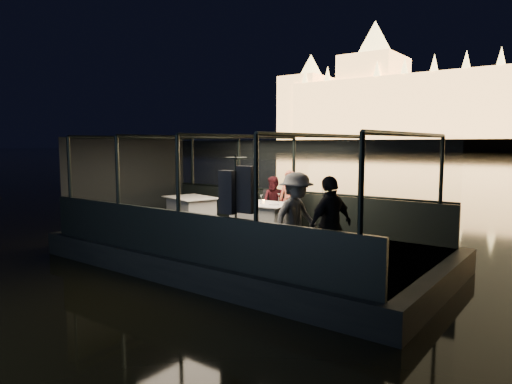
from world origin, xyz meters
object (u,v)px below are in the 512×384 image
Objects in this scene: dining_table_aft at (191,211)px; passenger_stripe at (296,216)px; chair_port_left at (267,211)px; chair_port_right at (288,214)px; person_man_maroon at (274,199)px; wine_bottle at (243,195)px; dining_table_central at (262,219)px; passenger_dark at (330,224)px; person_woman_coral at (289,201)px; coat_stand at (236,215)px.

dining_table_aft is 4.58m from passenger_stripe.
passenger_stripe is (2.37, -2.41, 0.40)m from chair_port_left.
person_man_maroon reaches higher than chair_port_right.
wine_bottle reaches higher than chair_port_right.
passenger_dark is (2.79, -1.94, 0.47)m from dining_table_central.
passenger_dark reaches higher than person_man_maroon.
dining_table_central is at bearing 59.08° from passenger_stripe.
chair_port_left is 0.91m from wine_bottle.
passenger_stripe reaches higher than person_man_maroon.
dining_table_aft is at bearing -164.86° from person_man_maroon.
dining_table_aft is 0.94× the size of person_woman_coral.
wine_bottle is at bearing -112.44° from chair_port_left.
dining_table_aft is at bearing 77.91° from passenger_stripe.
chair_port_right is at bearing 40.70° from wine_bottle.
chair_port_left is at bearing -115.93° from passenger_dark.
passenger_stripe reaches higher than chair_port_left.
chair_port_left is at bearing 116.92° from coat_stand.
coat_stand is (1.62, -3.20, 0.45)m from chair_port_left.
wine_bottle is at bearing 126.09° from coat_stand.
person_man_maroon reaches higher than chair_port_left.
person_man_maroon is (-0.55, 0.20, 0.30)m from chair_port_right.
passenger_stripe is 0.90m from passenger_dark.
chair_port_right reaches higher than dining_table_central.
person_man_maroon is 3.40m from passenger_stripe.
dining_table_aft is 1.58× the size of chair_port_right.
passenger_dark is at bearing -20.89° from dining_table_aft.
person_man_maroon is at bearing 140.75° from chair_port_right.
coat_stand is at bearing -75.43° from person_man_maroon.
coat_stand is 3.47m from person_woman_coral.
dining_table_aft is 1.82m from wine_bottle.
dining_table_central is 1.05m from person_man_maroon.
dining_table_aft is at bearing -96.51° from passenger_dark.
coat_stand is at bearing 145.33° from passenger_stripe.
coat_stand reaches higher than wine_bottle.
coat_stand reaches higher than chair_port_right.
chair_port_right is 0.35m from person_woman_coral.
person_man_maroon is at bearing 24.59° from dining_table_aft.
coat_stand is 3.00m from wine_bottle.
dining_table_aft is at bearing -179.70° from wine_bottle.
coat_stand reaches higher than dining_table_aft.
coat_stand is (3.51, -2.42, 0.51)m from dining_table_aft.
chair_port_right is at bearing 15.72° from dining_table_aft.
passenger_dark reaches higher than chair_port_left.
person_woman_coral reaches higher than wine_bottle.
coat_stand is 1.66m from passenger_dark.
person_man_maroon reaches higher than dining_table_central.
chair_port_right is at bearing -16.45° from chair_port_left.
passenger_stripe reaches higher than chair_port_right.
chair_port_right is 0.54× the size of passenger_dark.
person_man_maroon is at bearing 50.05° from passenger_stripe.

